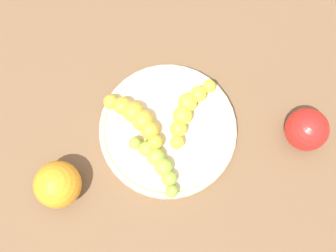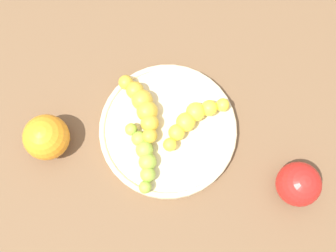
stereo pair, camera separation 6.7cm
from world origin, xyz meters
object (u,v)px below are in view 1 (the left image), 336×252
banana_spotted (136,118)px  orange_fruit (58,184)px  apple_red (307,129)px  fruit_bowl (168,130)px  banana_yellow (188,111)px  banana_green (158,163)px

banana_spotted → orange_fruit: size_ratio=1.67×
apple_red → fruit_bowl: bearing=126.7°
fruit_bowl → banana_yellow: 0.05m
banana_spotted → banana_yellow: bearing=-39.3°
fruit_bowl → orange_fruit: orange_fruit is taller
banana_green → orange_fruit: (-0.13, 0.10, 0.00)m
banana_yellow → apple_red: size_ratio=1.86×
fruit_bowl → orange_fruit: bearing=156.8°
banana_spotted → banana_green: (-0.04, -0.08, -0.00)m
fruit_bowl → banana_yellow: size_ratio=1.76×
banana_spotted → apple_red: 0.28m
banana_green → banana_yellow: bearing=22.7°
banana_yellow → banana_green: bearing=89.8°
fruit_bowl → orange_fruit: size_ratio=3.09×
banana_green → fruit_bowl: bearing=37.1°
fruit_bowl → orange_fruit: (-0.18, 0.08, 0.03)m
banana_yellow → banana_green: banana_yellow is taller
banana_yellow → apple_red: (0.10, -0.17, 0.00)m
orange_fruit → apple_red: (0.32, -0.26, -0.00)m
banana_green → orange_fruit: orange_fruit is taller
fruit_bowl → banana_spotted: banana_spotted is taller
banana_yellow → orange_fruit: 0.24m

